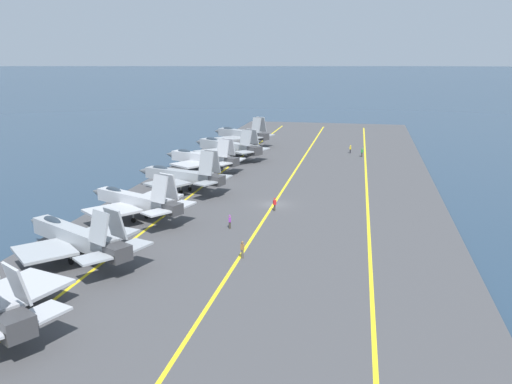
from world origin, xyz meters
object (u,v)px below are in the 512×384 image
at_px(crew_green_vest, 362,152).
at_px(crew_red_vest, 275,204).
at_px(parked_jet_sixth, 227,147).
at_px(parked_jet_second, 75,237).
at_px(parked_jet_third, 135,201).
at_px(parked_jet_fifth, 202,158).
at_px(parked_jet_fourth, 181,176).
at_px(parked_jet_seventh, 241,134).
at_px(crew_purple_vest, 230,221).
at_px(crew_yellow_vest, 350,149).
at_px(crew_brown_vest, 242,249).

bearing_deg(crew_green_vest, crew_red_vest, 165.65).
bearing_deg(parked_jet_sixth, parked_jet_second, 178.97).
bearing_deg(crew_red_vest, crew_green_vest, -14.35).
distance_m(parked_jet_third, crew_red_vest, 17.57).
bearing_deg(parked_jet_second, crew_green_vest, -23.38).
distance_m(parked_jet_fifth, crew_green_vest, 33.23).
height_order(parked_jet_fourth, parked_jet_seventh, parked_jet_seventh).
distance_m(parked_jet_fifth, parked_jet_seventh, 27.69).
bearing_deg(parked_jet_fourth, parked_jet_fifth, 5.79).
bearing_deg(crew_green_vest, parked_jet_fifth, 125.26).
bearing_deg(crew_purple_vest, crew_green_vest, -16.22).
height_order(parked_jet_second, crew_red_vest, parked_jet_second).
height_order(parked_jet_second, crew_green_vest, parked_jet_second).
distance_m(parked_jet_third, parked_jet_sixth, 41.69).
xyz_separation_m(parked_jet_second, crew_yellow_vest, (65.59, -24.41, -1.41)).
distance_m(crew_yellow_vest, crew_purple_vest, 54.46).
xyz_separation_m(parked_jet_fourth, crew_green_vest, (34.20, -25.59, -1.49)).
bearing_deg(crew_yellow_vest, parked_jet_sixth, 113.82).
xyz_separation_m(parked_jet_third, crew_green_vest, (48.43, -26.49, -1.45)).
relative_size(parked_jet_second, parked_jet_fourth, 1.07).
relative_size(parked_jet_third, parked_jet_fourth, 1.01).
height_order(crew_purple_vest, crew_green_vest, crew_green_vest).
height_order(parked_jet_third, parked_jet_seventh, parked_jet_seventh).
xyz_separation_m(crew_purple_vest, crew_brown_vest, (-8.98, -3.57, 0.09)).
bearing_deg(parked_jet_seventh, crew_yellow_vest, -101.52).
bearing_deg(parked_jet_third, crew_brown_vest, -122.76).
bearing_deg(parked_jet_fourth, crew_red_vest, -115.00).
height_order(crew_purple_vest, crew_brown_vest, crew_brown_vest).
bearing_deg(crew_red_vest, parked_jet_fifth, 36.92).
bearing_deg(parked_jet_second, parked_jet_third, -1.33).
bearing_deg(crew_green_vest, parked_jet_third, 151.32).
bearing_deg(parked_jet_fifth, parked_jet_fourth, -174.21).
relative_size(parked_jet_sixth, crew_red_vest, 9.75).
distance_m(parked_jet_fourth, crew_purple_vest, 19.04).
relative_size(parked_jet_third, crew_purple_vest, 9.31).
xyz_separation_m(parked_jet_sixth, crew_purple_vest, (-42.78, -11.41, -1.40)).
distance_m(crew_yellow_vest, crew_brown_vest, 62.67).
bearing_deg(crew_green_vest, parked_jet_seventh, 72.23).
distance_m(parked_jet_sixth, crew_yellow_vest, 25.63).
bearing_deg(crew_yellow_vest, crew_green_vest, -146.23).
bearing_deg(parked_jet_second, parked_jet_sixth, -1.03).
xyz_separation_m(parked_jet_third, parked_jet_fourth, (14.23, -0.91, 0.05)).
bearing_deg(crew_brown_vest, crew_purple_vest, 21.68).
xyz_separation_m(crew_yellow_vest, crew_purple_vest, (-53.12, 12.01, -0.02)).
xyz_separation_m(parked_jet_fifth, crew_purple_vest, (-30.36, -12.70, -1.34)).
bearing_deg(parked_jet_fifth, crew_green_vest, -54.74).
xyz_separation_m(parked_jet_fourth, crew_red_vest, (-7.01, -15.04, -1.52)).
height_order(crew_green_vest, crew_brown_vest, crew_brown_vest).
height_order(parked_jet_fourth, parked_jet_sixth, parked_jet_fourth).
distance_m(parked_jet_fourth, parked_jet_sixth, 27.46).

